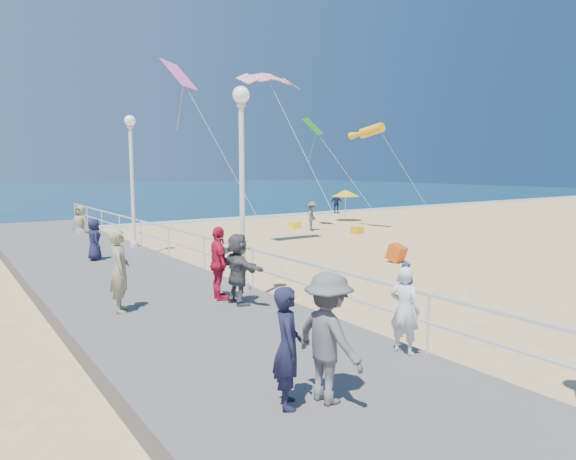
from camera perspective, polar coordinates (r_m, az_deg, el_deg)
ground at (r=17.21m, az=10.74°, el=-5.38°), size 160.00×160.00×0.00m
ocean at (r=77.78m, az=-25.81°, el=3.63°), size 160.00×90.00×0.05m
surf_line at (r=34.62m, az=-14.17°, el=0.78°), size 160.00×1.20×0.04m
boardwalk at (r=13.06m, az=-13.30°, el=-8.53°), size 5.00×44.00×0.40m
railing at (r=13.88m, az=-3.96°, el=-2.99°), size 0.05×42.00×0.55m
lamp_post_mid at (r=13.52m, az=-5.15°, el=7.00°), size 0.44×0.44×5.32m
lamp_post_far at (r=21.81m, az=-16.99°, el=6.72°), size 0.44×0.44×5.32m
woman_holding_toddler at (r=9.27m, az=12.84°, el=-8.68°), size 0.48×0.63×1.56m
toddler_held at (r=9.37m, az=12.86°, el=-5.72°), size 0.35×0.41×0.74m
spectator_0 at (r=7.12m, az=-0.06°, el=-12.87°), size 0.63×0.73×1.67m
spectator_2 at (r=7.25m, az=4.53°, el=-11.83°), size 0.76×1.23×1.84m
spectator_3 at (r=12.72m, az=-7.70°, el=-3.69°), size 0.66×1.14×1.82m
spectator_4 at (r=19.23m, az=-20.73°, el=-0.99°), size 0.50×0.74×1.47m
spectator_5 at (r=12.28m, az=-5.58°, el=-4.31°), size 0.54×1.60×1.71m
spectator_6 at (r=12.16m, az=-18.17°, el=-4.30°), size 0.65×0.80×1.89m
beach_walker_a at (r=29.67m, az=2.70°, el=1.56°), size 1.23×1.20×1.69m
beach_walker_b at (r=40.81m, az=5.42°, el=2.99°), size 0.93×0.99×1.64m
beach_walker_c at (r=27.41m, az=-22.06°, el=0.69°), size 0.94×1.03×1.77m
box_kite at (r=20.21m, az=11.95°, el=-2.71°), size 0.67×0.80×0.74m
beach_umbrella at (r=35.00m, az=6.42°, el=4.10°), size 1.90×1.90×2.14m
beach_chair_left at (r=30.61m, az=0.75°, el=0.52°), size 0.55×0.55×0.40m
beach_chair_right at (r=28.54m, az=7.68°, el=-0.01°), size 0.55×0.55×0.40m
kite_parafoil at (r=23.90m, az=-2.00°, el=16.66°), size 3.05×0.94×0.65m
kite_windsock at (r=30.12m, az=9.30°, el=10.86°), size 0.98×2.55×1.05m
kite_diamond_pink at (r=20.23m, az=-11.98°, el=16.52°), size 1.58×1.52×1.00m
kite_diamond_green at (r=31.16m, az=2.75°, el=11.41°), size 1.44×1.62×0.94m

